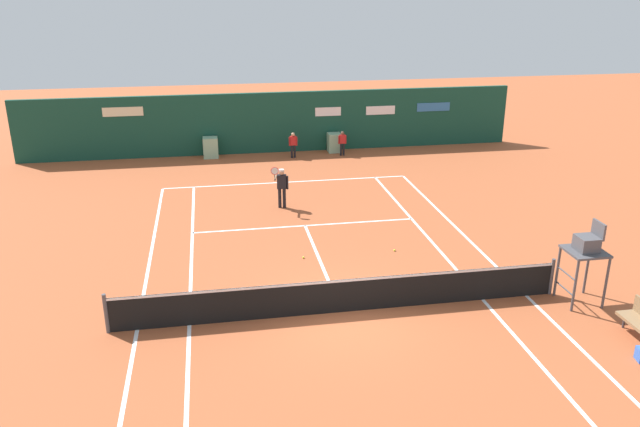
% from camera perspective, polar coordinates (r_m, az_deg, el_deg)
% --- Properties ---
extents(ground_plane, '(80.00, 80.00, 0.01)m').
position_cam_1_polar(ground_plane, '(17.62, 1.57, -7.93)').
color(ground_plane, '#A8512D').
extents(tennis_net, '(12.10, 0.10, 1.07)m').
position_cam_1_polar(tennis_net, '(16.88, 1.98, -7.32)').
color(tennis_net, '#4C4C51').
rests_on(tennis_net, ground_plane).
extents(sponsor_back_wall, '(25.00, 1.02, 3.05)m').
position_cam_1_polar(sponsor_back_wall, '(32.48, -4.26, 8.07)').
color(sponsor_back_wall, '#144233').
rests_on(sponsor_back_wall, ground_plane).
extents(umpire_chair, '(1.00, 1.00, 2.34)m').
position_cam_1_polar(umpire_chair, '(18.37, 22.82, -3.01)').
color(umpire_chair, '#47474C').
rests_on(umpire_chair, ground_plane).
extents(player_on_baseline, '(0.71, 0.65, 1.79)m').
position_cam_1_polar(player_on_baseline, '(24.36, -3.48, 2.61)').
color(player_on_baseline, black).
rests_on(player_on_baseline, ground_plane).
extents(ball_kid_left_post, '(0.43, 0.18, 1.27)m').
position_cam_1_polar(ball_kid_left_post, '(31.49, -2.44, 6.33)').
color(ball_kid_left_post, black).
rests_on(ball_kid_left_post, ground_plane).
extents(ball_kid_right_post, '(0.41, 0.17, 1.24)m').
position_cam_1_polar(ball_kid_right_post, '(31.90, 2.03, 6.48)').
color(ball_kid_right_post, black).
rests_on(ball_kid_right_post, ground_plane).
extents(tennis_ball_near_service_line, '(0.07, 0.07, 0.07)m').
position_cam_1_polar(tennis_ball_near_service_line, '(20.85, 6.72, -3.30)').
color(tennis_ball_near_service_line, '#CCE033').
rests_on(tennis_ball_near_service_line, ground_plane).
extents(tennis_ball_mid_court, '(0.07, 0.07, 0.07)m').
position_cam_1_polar(tennis_ball_mid_court, '(20.19, -1.51, -3.98)').
color(tennis_ball_mid_court, '#CCE033').
rests_on(tennis_ball_mid_court, ground_plane).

